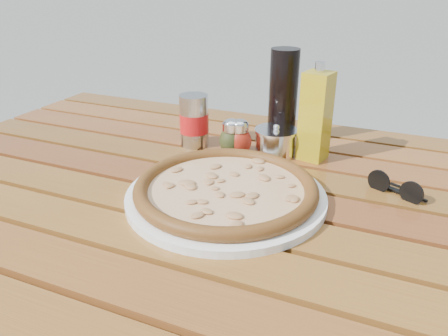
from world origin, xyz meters
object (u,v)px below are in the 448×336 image
at_px(pepper_shaker, 240,138).
at_px(oregano_shaker, 231,137).
at_px(parmesan_tin, 276,141).
at_px(soda_can, 194,121).
at_px(olive_oil_cruet, 316,116).
at_px(sunglasses, 395,188).
at_px(plate, 226,196).
at_px(dark_bottle, 283,97).
at_px(table, 220,220).
at_px(pizza, 226,188).

xyz_separation_m(pepper_shaker, oregano_shaker, (-0.02, -0.01, 0.00)).
height_order(pepper_shaker, parmesan_tin, pepper_shaker).
distance_m(soda_can, olive_oil_cruet, 0.28).
bearing_deg(oregano_shaker, sunglasses, -10.63).
bearing_deg(plate, oregano_shaker, 109.69).
bearing_deg(dark_bottle, plate, -91.66).
height_order(olive_oil_cruet, parmesan_tin, olive_oil_cruet).
bearing_deg(olive_oil_cruet, soda_can, -173.47).
bearing_deg(parmesan_tin, dark_bottle, 97.61).
xyz_separation_m(table, parmesan_tin, (0.05, 0.19, 0.11)).
relative_size(table, sunglasses, 12.91).
bearing_deg(plate, pizza, -97.13).
relative_size(oregano_shaker, sunglasses, 0.76).
height_order(dark_bottle, sunglasses, dark_bottle).
height_order(soda_can, olive_oil_cruet, olive_oil_cruet).
distance_m(olive_oil_cruet, parmesan_tin, 0.11).
xyz_separation_m(soda_can, sunglasses, (0.45, -0.08, -0.04)).
bearing_deg(sunglasses, dark_bottle, 171.10).
relative_size(pepper_shaker, parmesan_tin, 0.67).
bearing_deg(sunglasses, olive_oil_cruet, 172.67).
bearing_deg(soda_can, olive_oil_cruet, 6.53).
height_order(parmesan_tin, sunglasses, parmesan_tin).
bearing_deg(pepper_shaker, table, -81.57).
distance_m(dark_bottle, olive_oil_cruet, 0.11).
distance_m(pepper_shaker, dark_bottle, 0.14).
bearing_deg(oregano_shaker, pizza, -70.31).
bearing_deg(pizza, olive_oil_cruet, 67.90).
relative_size(olive_oil_cruet, parmesan_tin, 1.71).
height_order(oregano_shaker, dark_bottle, dark_bottle).
distance_m(oregano_shaker, soda_can, 0.10).
xyz_separation_m(oregano_shaker, parmesan_tin, (0.09, 0.03, -0.01)).
distance_m(table, pizza, 0.11).
xyz_separation_m(parmesan_tin, sunglasses, (0.26, -0.10, -0.01)).
height_order(table, pepper_shaker, pepper_shaker).
bearing_deg(soda_can, dark_bottle, 28.67).
relative_size(olive_oil_cruet, sunglasses, 1.94).
height_order(table, oregano_shaker, oregano_shaker).
bearing_deg(pepper_shaker, pizza, -75.14).
bearing_deg(soda_can, sunglasses, -10.08).
height_order(table, pizza, pizza).
bearing_deg(sunglasses, oregano_shaker, -165.97).
relative_size(plate, soda_can, 3.00).
xyz_separation_m(table, oregano_shaker, (-0.04, 0.16, 0.11)).
xyz_separation_m(plate, olive_oil_cruet, (0.10, 0.25, 0.09)).
distance_m(table, dark_bottle, 0.33).
distance_m(plate, pepper_shaker, 0.22).
distance_m(pepper_shaker, sunglasses, 0.34).
bearing_deg(plate, parmesan_tin, 85.26).
xyz_separation_m(oregano_shaker, dark_bottle, (0.08, 0.11, 0.07)).
distance_m(pizza, dark_bottle, 0.33).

